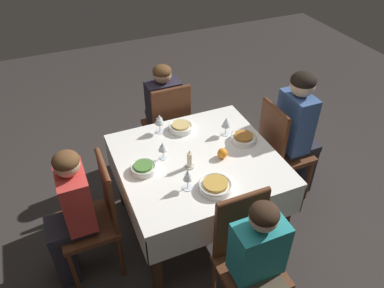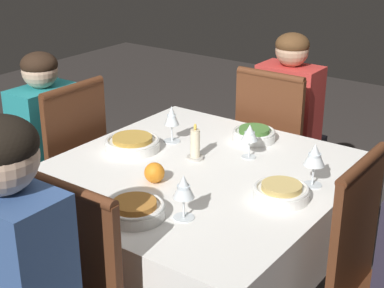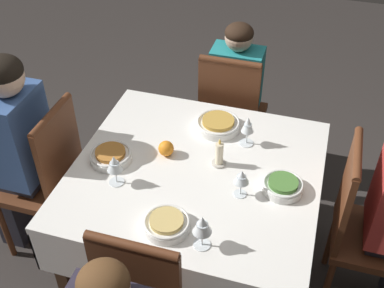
% 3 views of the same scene
% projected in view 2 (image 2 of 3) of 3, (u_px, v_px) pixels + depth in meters
% --- Properties ---
extents(dining_table, '(1.13, 1.07, 0.72)m').
position_uv_depth(dining_table, '(196.00, 193.00, 2.26)').
color(dining_table, white).
rests_on(dining_table, ground_plane).
extents(chair_east, '(0.38, 0.38, 0.95)m').
position_uv_depth(chair_east, '(277.00, 151.00, 2.92)').
color(chair_east, '#562D19').
rests_on(chair_east, ground_plane).
extents(chair_north, '(0.38, 0.38, 0.95)m').
position_uv_depth(chair_north, '(64.00, 170.00, 2.71)').
color(chair_north, '#562D19').
rests_on(chair_north, ground_plane).
extents(person_child_red, '(0.33, 0.30, 1.10)m').
position_uv_depth(person_child_red, '(292.00, 127.00, 3.01)').
color(person_child_red, '#282833').
rests_on(person_child_red, ground_plane).
extents(person_child_teal, '(0.30, 0.33, 1.06)m').
position_uv_depth(person_child_teal, '(40.00, 150.00, 2.77)').
color(person_child_teal, '#4C4233').
rests_on(person_child_teal, ground_plane).
extents(bowl_west, '(0.20, 0.20, 0.06)m').
position_uv_depth(bowl_west, '(135.00, 209.00, 1.88)').
color(bowl_west, white).
rests_on(bowl_west, dining_table).
extents(wine_glass_west, '(0.07, 0.07, 0.15)m').
position_uv_depth(wine_glass_west, '(184.00, 188.00, 1.84)').
color(wine_glass_west, white).
rests_on(wine_glass_west, dining_table).
extents(bowl_south, '(0.19, 0.19, 0.06)m').
position_uv_depth(bowl_south, '(281.00, 192.00, 2.00)').
color(bowl_south, white).
rests_on(bowl_south, dining_table).
extents(wine_glass_south, '(0.08, 0.08, 0.16)m').
position_uv_depth(wine_glass_south, '(315.00, 156.00, 2.06)').
color(wine_glass_south, white).
rests_on(wine_glass_south, dining_table).
extents(bowl_east, '(0.18, 0.18, 0.06)m').
position_uv_depth(bowl_east, '(254.00, 134.00, 2.50)').
color(bowl_east, white).
rests_on(bowl_east, dining_table).
extents(wine_glass_east, '(0.07, 0.07, 0.14)m').
position_uv_depth(wine_glass_east, '(250.00, 134.00, 2.30)').
color(wine_glass_east, white).
rests_on(wine_glass_east, dining_table).
extents(bowl_north, '(0.23, 0.23, 0.06)m').
position_uv_depth(bowl_north, '(133.00, 143.00, 2.41)').
color(bowl_north, white).
rests_on(bowl_north, dining_table).
extents(wine_glass_north, '(0.07, 0.07, 0.16)m').
position_uv_depth(wine_glass_north, '(172.00, 117.00, 2.46)').
color(wine_glass_north, white).
rests_on(wine_glass_north, dining_table).
extents(candle_centerpiece, '(0.07, 0.07, 0.15)m').
position_uv_depth(candle_centerpiece, '(195.00, 146.00, 2.31)').
color(candle_centerpiece, beige).
rests_on(candle_centerpiece, dining_table).
extents(orange_fruit, '(0.07, 0.07, 0.07)m').
position_uv_depth(orange_fruit, '(154.00, 173.00, 2.12)').
color(orange_fruit, orange).
rests_on(orange_fruit, dining_table).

